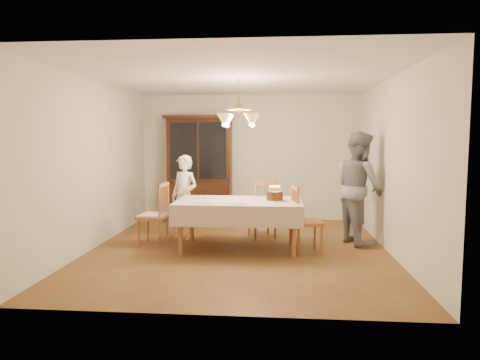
# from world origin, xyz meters

# --- Properties ---
(ground) EXTENTS (5.00, 5.00, 0.00)m
(ground) POSITION_xyz_m (0.00, 0.00, 0.00)
(ground) COLOR brown
(ground) RESTS_ON ground
(room_shell) EXTENTS (5.00, 5.00, 5.00)m
(room_shell) POSITION_xyz_m (0.00, 0.00, 1.58)
(room_shell) COLOR white
(room_shell) RESTS_ON ground
(dining_table) EXTENTS (1.90, 1.10, 0.76)m
(dining_table) POSITION_xyz_m (0.00, 0.00, 0.68)
(dining_table) COLOR brown
(dining_table) RESTS_ON ground
(china_hutch) EXTENTS (1.38, 0.54, 2.16)m
(china_hutch) POSITION_xyz_m (-1.00, 2.25, 1.04)
(china_hutch) COLOR black
(china_hutch) RESTS_ON ground
(chair_far_side) EXTENTS (0.57, 0.56, 1.00)m
(chair_far_side) POSITION_xyz_m (0.33, 0.80, 0.44)
(chair_far_side) COLOR brown
(chair_far_side) RESTS_ON ground
(chair_left_end) EXTENTS (0.47, 0.48, 1.00)m
(chair_left_end) POSITION_xyz_m (-1.38, 0.15, 0.45)
(chair_left_end) COLOR brown
(chair_left_end) RESTS_ON ground
(chair_right_end) EXTENTS (0.49, 0.51, 1.00)m
(chair_right_end) POSITION_xyz_m (1.02, -0.10, 0.44)
(chair_right_end) COLOR brown
(chair_right_end) RESTS_ON ground
(elderly_woman) EXTENTS (0.62, 0.55, 1.42)m
(elderly_woman) POSITION_xyz_m (-0.98, 0.64, 0.71)
(elderly_woman) COLOR white
(elderly_woman) RESTS_ON ground
(adult_in_grey) EXTENTS (0.94, 1.06, 1.81)m
(adult_in_grey) POSITION_xyz_m (1.90, 0.56, 0.91)
(adult_in_grey) COLOR slate
(adult_in_grey) RESTS_ON ground
(birthday_cake) EXTENTS (0.30, 0.30, 0.23)m
(birthday_cake) POSITION_xyz_m (0.54, -0.03, 0.83)
(birthday_cake) COLOR white
(birthday_cake) RESTS_ON dining_table
(place_setting_near_left) EXTENTS (0.39, 0.24, 0.02)m
(place_setting_near_left) POSITION_xyz_m (-0.45, -0.35, 0.77)
(place_setting_near_left) COLOR white
(place_setting_near_left) RESTS_ON dining_table
(place_setting_near_right) EXTENTS (0.42, 0.27, 0.02)m
(place_setting_near_right) POSITION_xyz_m (0.02, -0.33, 0.77)
(place_setting_near_right) COLOR white
(place_setting_near_right) RESTS_ON dining_table
(place_setting_far_left) EXTENTS (0.40, 0.25, 0.02)m
(place_setting_far_left) POSITION_xyz_m (-0.47, 0.23, 0.77)
(place_setting_far_left) COLOR white
(place_setting_far_left) RESTS_ON dining_table
(chandelier) EXTENTS (0.62, 0.62, 0.73)m
(chandelier) POSITION_xyz_m (-0.00, -0.00, 1.98)
(chandelier) COLOR #BF8C3F
(chandelier) RESTS_ON ground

